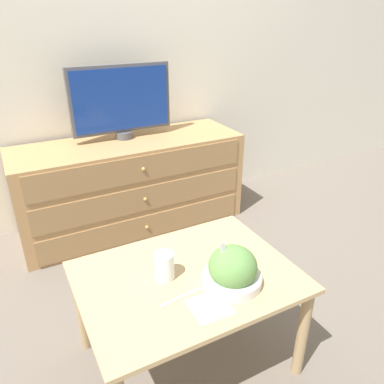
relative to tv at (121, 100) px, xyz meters
name	(u,v)px	position (x,y,z in m)	size (l,w,h in m)	color
ground_plane	(140,203)	(0.14, 0.20, -0.86)	(12.00, 12.00, 0.00)	#70665B
wall_back	(126,21)	(0.14, 0.23, 0.44)	(12.00, 0.05, 2.60)	silver
dresser	(132,184)	(0.00, -0.07, -0.55)	(1.47, 0.51, 0.61)	tan
tv	(121,100)	(0.00, 0.00, 0.00)	(0.65, 0.11, 0.46)	#515156
coffee_table	(187,288)	(-0.19, -1.27, -0.47)	(0.82, 0.62, 0.45)	tan
takeout_bowl	(233,270)	(-0.06, -1.39, -0.35)	(0.22, 0.22, 0.17)	silver
drink_cup	(165,267)	(-0.27, -1.24, -0.36)	(0.07, 0.07, 0.11)	white
napkin	(210,307)	(-0.20, -1.46, -0.40)	(0.13, 0.13, 0.00)	white
knife	(181,297)	(-0.26, -1.37, -0.40)	(0.16, 0.03, 0.01)	silver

